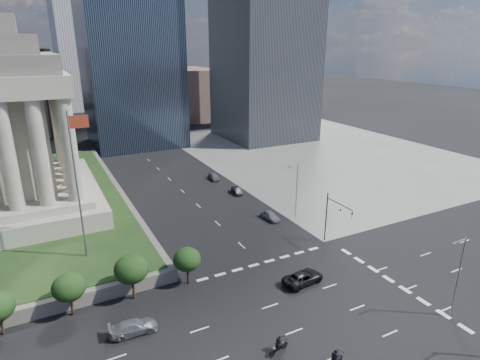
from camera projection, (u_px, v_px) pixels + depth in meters
ground at (127, 140)px, 129.25m from camera, size 500.00×500.00×0.00m
sidewalk_ne at (319, 152)px, 115.60m from camera, size 68.00×90.00×0.03m
flagpole at (77, 178)px, 51.63m from camera, size 2.52×0.24×20.00m
midrise_glass at (128, 42)px, 116.23m from camera, size 26.00×26.00×60.00m
building_filler_ne at (187, 94)px, 165.15m from camera, size 20.00×30.00×20.00m
building_filler_nw at (15, 92)px, 136.91m from camera, size 24.00×30.00×28.00m
traffic_signal_ne at (334, 214)px, 60.43m from camera, size 0.30×5.74×8.00m
street_lamp_south at (458, 273)px, 44.09m from camera, size 2.13×0.22×10.00m
street_lamp_north at (296, 188)px, 70.16m from camera, size 2.13×0.22×10.00m
pickup_truck at (303, 278)px, 52.04m from camera, size 5.97×3.27×1.58m
suv_grey at (133, 327)px, 43.01m from camera, size 2.37×5.23×1.49m
parked_sedan_near at (271, 216)px, 70.86m from camera, size 4.38×1.94×1.46m
parked_sedan_mid at (237, 191)px, 83.15m from camera, size 1.94×4.07×1.29m
parked_sedan_far at (214, 177)px, 91.72m from camera, size 2.15×4.42×1.45m
motorcycle_lead at (335, 359)px, 38.19m from camera, size 2.93×1.64×2.11m
motorcycle_trail at (279, 344)px, 40.25m from camera, size 2.66×1.31×1.91m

